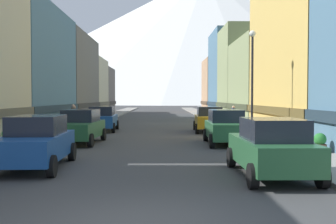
% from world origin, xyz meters
% --- Properties ---
extents(sidewalk_left, '(2.50, 100.00, 0.15)m').
position_xyz_m(sidewalk_left, '(-6.25, 35.00, 0.07)').
color(sidewalk_left, gray).
rests_on(sidewalk_left, ground).
extents(sidewalk_right, '(2.50, 100.00, 0.15)m').
position_xyz_m(sidewalk_right, '(6.25, 35.00, 0.07)').
color(sidewalk_right, gray).
rests_on(sidewalk_right, ground).
extents(storefront_left_2, '(8.91, 12.68, 9.36)m').
position_xyz_m(storefront_left_2, '(-11.81, 23.81, 4.52)').
color(storefront_left_2, slate).
rests_on(storefront_left_2, ground).
extents(storefront_left_3, '(9.80, 13.20, 9.24)m').
position_xyz_m(storefront_left_3, '(-12.25, 37.03, 4.46)').
color(storefront_left_3, '#66605B').
rests_on(storefront_left_3, ground).
extents(storefront_left_4, '(9.34, 9.00, 7.77)m').
position_xyz_m(storefront_left_4, '(-12.02, 48.23, 3.74)').
color(storefront_left_4, beige).
rests_on(storefront_left_4, ground).
extents(storefront_left_5, '(6.78, 8.35, 7.16)m').
position_xyz_m(storefront_left_5, '(-10.74, 57.05, 3.45)').
color(storefront_left_5, '#66605B').
rests_on(storefront_left_5, ground).
extents(storefront_right_1, '(6.71, 12.84, 11.14)m').
position_xyz_m(storefront_right_1, '(10.70, 18.30, 5.39)').
color(storefront_right_1, '#D8B259').
rests_on(storefront_right_1, ground).
extents(storefront_right_2, '(7.95, 10.35, 7.87)m').
position_xyz_m(storefront_right_2, '(11.32, 30.16, 3.79)').
color(storefront_right_2, '#8C9966').
rests_on(storefront_right_2, ground).
extents(storefront_right_3, '(7.50, 8.17, 10.55)m').
position_xyz_m(storefront_right_3, '(11.10, 39.54, 5.10)').
color(storefront_right_3, '#8C9966').
rests_on(storefront_right_3, ground).
extents(storefront_right_4, '(9.85, 10.11, 11.55)m').
position_xyz_m(storefront_right_4, '(12.28, 48.68, 5.60)').
color(storefront_right_4, slate).
rests_on(storefront_right_4, ground).
extents(storefront_right_5, '(8.25, 9.61, 8.72)m').
position_xyz_m(storefront_right_5, '(11.47, 59.07, 4.21)').
color(storefront_right_5, tan).
rests_on(storefront_right_5, ground).
extents(car_left_0, '(2.21, 4.47, 1.78)m').
position_xyz_m(car_left_0, '(-3.80, 6.30, 0.90)').
color(car_left_0, '#19478C').
rests_on(car_left_0, ground).
extents(car_left_1, '(2.23, 4.48, 1.78)m').
position_xyz_m(car_left_1, '(-3.80, 13.67, 0.90)').
color(car_left_1, '#265933').
rests_on(car_left_1, ground).
extents(car_left_2, '(2.19, 4.46, 1.78)m').
position_xyz_m(car_left_2, '(-3.80, 21.51, 0.90)').
color(car_left_2, '#19478C').
rests_on(car_left_2, ground).
extents(car_right_0, '(2.06, 4.40, 1.78)m').
position_xyz_m(car_right_0, '(3.80, 4.62, 0.90)').
color(car_right_0, '#265933').
rests_on(car_right_0, ground).
extents(car_right_1, '(2.13, 4.43, 1.78)m').
position_xyz_m(car_right_1, '(3.80, 13.20, 0.90)').
color(car_right_1, '#265933').
rests_on(car_right_1, ground).
extents(car_right_2, '(2.21, 4.47, 1.78)m').
position_xyz_m(car_right_2, '(3.80, 20.72, 0.90)').
color(car_right_2, '#B28419').
rests_on(car_right_2, ground).
extents(trash_bin_right, '(0.59, 0.59, 0.98)m').
position_xyz_m(trash_bin_right, '(6.35, 10.66, 0.64)').
color(trash_bin_right, '#4C5156').
rests_on(trash_bin_right, sidewalk_right).
extents(potted_plant_1, '(0.54, 0.54, 0.80)m').
position_xyz_m(potted_plant_1, '(7.00, 8.96, 0.54)').
color(potted_plant_1, brown).
rests_on(potted_plant_1, sidewalk_right).
extents(potted_plant_2, '(0.49, 0.49, 0.75)m').
position_xyz_m(potted_plant_2, '(-7.00, 12.04, 0.56)').
color(potted_plant_2, '#4C4C51').
rests_on(potted_plant_2, sidewalk_left).
extents(pedestrian_0, '(0.36, 0.36, 1.65)m').
position_xyz_m(pedestrian_0, '(-6.25, 23.51, 0.91)').
color(pedestrian_0, navy).
rests_on(pedestrian_0, sidewalk_left).
extents(pedestrian_1, '(0.36, 0.36, 1.61)m').
position_xyz_m(pedestrian_1, '(6.25, 24.83, 0.89)').
color(pedestrian_1, navy).
rests_on(pedestrian_1, sidewalk_right).
extents(pedestrian_2, '(0.36, 0.36, 1.75)m').
position_xyz_m(pedestrian_2, '(-6.25, 23.22, 0.96)').
color(pedestrian_2, brown).
rests_on(pedestrian_2, sidewalk_left).
extents(streetlamp_right, '(0.36, 0.36, 5.86)m').
position_xyz_m(streetlamp_right, '(5.35, 14.16, 3.99)').
color(streetlamp_right, black).
rests_on(streetlamp_right, sidewalk_right).
extents(mountain_backdrop, '(296.87, 296.87, 84.26)m').
position_xyz_m(mountain_backdrop, '(29.13, 260.00, 42.13)').
color(mountain_backdrop, silver).
rests_on(mountain_backdrop, ground).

